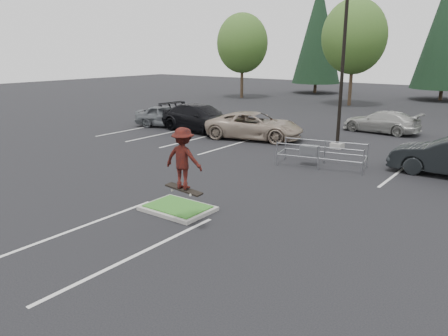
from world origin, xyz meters
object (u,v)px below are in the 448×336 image
Objects in this scene: car_l_grey at (167,116)px; car_far_silver at (382,122)px; light_pole at (343,61)px; skateboarder at (183,159)px; decid_a at (242,45)px; conif_a at (318,32)px; cart_corral at (312,151)px; decid_b at (354,39)px; car_l_tan at (253,126)px; car_l_black at (200,118)px.

car_l_grey is 0.92× the size of car_far_silver.
skateboarder is (0.70, -13.00, -2.44)m from light_pole.
light_pole reaches higher than skateboarder.
conif_a is at bearing 68.09° from decid_a.
conif_a is at bearing 103.22° from cart_corral.
light_pole is 13.24m from skateboarder.
car_far_silver is at bearing 78.69° from cart_corral.
decid_a is at bearing -177.61° from decid_b.
car_l_tan is at bearing -35.79° from car_far_silver.
light_pole is at bearing -99.16° from car_l_tan.
car_l_tan is at bearing -85.47° from decid_b.
decid_b reaches higher than car_far_silver.
conif_a is (-14.50, 28.00, 2.54)m from light_pole.
conif_a is at bearing 16.46° from car_l_black.
car_l_black is at bearing -62.22° from skateboarder.
car_l_grey is (-12.00, -0.50, -3.82)m from light_pole.
decid_b is at bearing -1.97° from car_l_black.
car_l_black is (-9.53, 3.59, 0.18)m from cart_corral.
light_pole is 2.52× the size of cart_corral.
car_l_tan is 4.05m from car_l_black.
decid_a reaches higher than car_far_silver.
car_l_tan is at bearing -75.67° from skateboarder.
decid_b is 19.80m from car_l_tan.
conif_a reaches higher than decid_b.
car_l_black is at bearing -110.13° from car_l_grey.
decid_a is at bearing 118.84° from cart_corral.
skateboarder reaches higher than car_l_tan.
car_l_black reaches higher than car_l_grey.
skateboarder is 0.40× the size of car_far_silver.
car_l_tan reaches higher than cart_corral.
car_far_silver reaches higher than cart_corral.
car_far_silver is at bearing -82.15° from car_l_grey.
car_l_black reaches higher than cart_corral.
decid_b reaches higher than car_l_tan.
decid_a is 1.49× the size of car_l_black.
cart_corral is 9.03m from skateboarder.
decid_b is 5.07× the size of skateboarder.
car_l_tan is 1.30× the size of car_l_grey.
car_l_tan is at bearing -110.13° from car_l_grey.
car_far_silver is (-0.31, 19.08, -1.43)m from skateboarder.
conif_a is (4.01, 9.97, 1.52)m from decid_a.
conif_a is 2.74× the size of car_far_silver.
decid_a is 4.69× the size of skateboarder.
skateboarder is (7.21, -31.53, -3.92)m from decid_b.
light_pole reaches higher than car_l_tan.
light_pole reaches higher than decid_a.
conif_a is 2.30× the size of car_l_tan.
conif_a reaches higher than car_l_black.
car_l_black is at bearing 75.13° from car_l_tan.
decid_b is 0.74× the size of conif_a.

